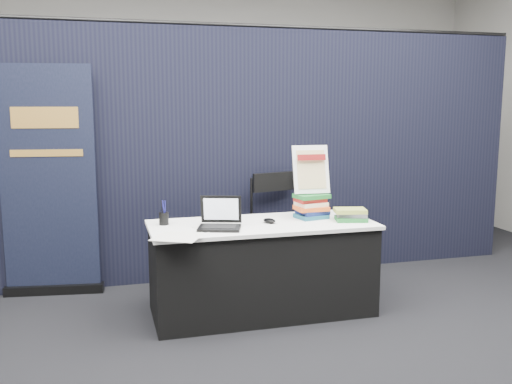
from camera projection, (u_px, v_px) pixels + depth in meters
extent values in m
plane|color=black|center=(283.00, 338.00, 4.17)|extent=(8.00, 8.00, 0.00)
cube|color=#ACA9A2|center=(192.00, 99.00, 7.70)|extent=(8.00, 0.02, 3.50)
cube|color=black|center=(232.00, 155.00, 5.50)|extent=(6.00, 0.08, 2.40)
cube|color=black|center=(262.00, 270.00, 4.64)|extent=(1.76, 0.71, 0.72)
cube|color=white|center=(262.00, 225.00, 4.58)|extent=(1.80, 0.75, 0.03)
cube|color=black|center=(219.00, 228.00, 4.34)|extent=(0.37, 0.31, 0.02)
cube|color=black|center=(216.00, 210.00, 4.43)|extent=(0.32, 0.15, 0.22)
cube|color=white|center=(216.00, 210.00, 4.42)|extent=(0.27, 0.12, 0.17)
ellipsoid|color=black|center=(269.00, 221.00, 4.57)|extent=(0.12, 0.14, 0.04)
cube|color=white|center=(182.00, 235.00, 4.16)|extent=(0.35, 0.28, 0.00)
cube|color=white|center=(176.00, 238.00, 4.06)|extent=(0.39, 0.36, 0.00)
cube|color=white|center=(218.00, 227.00, 4.42)|extent=(0.40, 0.34, 0.00)
cylinder|color=black|center=(164.00, 219.00, 4.50)|extent=(0.10, 0.10, 0.10)
cube|color=#1B5368|center=(312.00, 216.00, 4.77)|extent=(0.27, 0.22, 0.03)
cube|color=navy|center=(312.00, 212.00, 4.77)|extent=(0.27, 0.22, 0.03)
cube|color=#E45920|center=(312.00, 208.00, 4.76)|extent=(0.27, 0.22, 0.03)
cube|color=#FBF2CE|center=(312.00, 204.00, 4.76)|extent=(0.27, 0.22, 0.03)
cube|color=#A21E1A|center=(312.00, 200.00, 4.75)|extent=(0.27, 0.22, 0.03)
cube|color=#1C6B2A|center=(312.00, 196.00, 4.75)|extent=(0.27, 0.22, 0.03)
cube|color=#1C6B2A|center=(351.00, 219.00, 4.66)|extent=(0.28, 0.24, 0.03)
cube|color=#525257|center=(351.00, 215.00, 4.65)|extent=(0.28, 0.24, 0.03)
cube|color=#9BA843|center=(351.00, 211.00, 4.65)|extent=(0.28, 0.24, 0.03)
cube|color=black|center=(313.00, 192.00, 4.73)|extent=(0.20, 0.03, 0.01)
cylinder|color=black|center=(300.00, 178.00, 4.77)|extent=(0.02, 0.10, 0.29)
cylinder|color=black|center=(318.00, 177.00, 4.81)|extent=(0.02, 0.10, 0.29)
cube|color=white|center=(311.00, 169.00, 4.74)|extent=(0.31, 0.13, 0.40)
cube|color=#DCC389|center=(311.00, 169.00, 4.73)|extent=(0.25, 0.10, 0.31)
cube|color=maroon|center=(312.00, 157.00, 4.71)|extent=(0.24, 0.03, 0.05)
cube|color=black|center=(55.00, 289.00, 5.13)|extent=(0.87, 0.22, 0.08)
cube|color=black|center=(49.00, 182.00, 5.00)|extent=(0.81, 0.14, 2.04)
cube|color=gold|center=(45.00, 118.00, 4.89)|extent=(0.56, 0.08, 0.18)
cube|color=gold|center=(47.00, 153.00, 4.94)|extent=(0.61, 0.09, 0.06)
cylinder|color=black|center=(264.00, 267.00, 5.10)|extent=(0.02, 0.02, 0.50)
cylinder|color=black|center=(311.00, 263.00, 5.22)|extent=(0.02, 0.02, 0.50)
cylinder|color=black|center=(252.00, 254.00, 5.52)|extent=(0.02, 0.02, 0.50)
cylinder|color=black|center=(295.00, 251.00, 5.64)|extent=(0.02, 0.02, 0.50)
cube|color=black|center=(281.00, 230.00, 5.33)|extent=(0.57, 0.57, 0.04)
cube|color=black|center=(274.00, 182.00, 5.47)|extent=(0.44, 0.13, 0.18)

